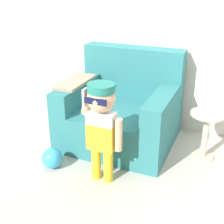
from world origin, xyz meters
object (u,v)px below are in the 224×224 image
object	(u,v)px
person_child	(102,118)
side_table	(206,131)
armchair	(122,111)
toy_ball	(52,158)

from	to	relation	value
person_child	side_table	size ratio (longest dim) A/B	1.85
armchair	person_child	xyz separation A→B (m)	(0.11, -0.76, 0.26)
toy_ball	person_child	bearing A→B (deg)	1.40
side_table	toy_ball	xyz separation A→B (m)	(-1.26, -0.71, -0.19)
armchair	side_table	xyz separation A→B (m)	(0.87, -0.06, -0.04)
armchair	person_child	world-z (taller)	armchair
side_table	person_child	bearing A→B (deg)	-137.40
armchair	toy_ball	xyz separation A→B (m)	(-0.39, -0.77, -0.23)
armchair	person_child	size ratio (longest dim) A/B	1.27
person_child	side_table	world-z (taller)	person_child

